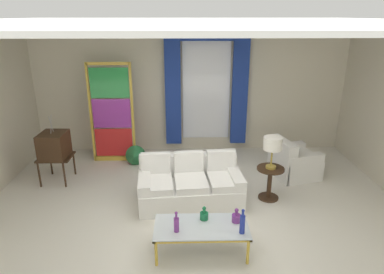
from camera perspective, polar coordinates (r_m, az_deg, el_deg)
The scene contains 16 objects.
ground_plane at distance 5.82m, azimuth 0.42°, elevation -12.82°, with size 16.00×16.00×0.00m, color silver.
wall_rear at distance 8.13m, azimuth -0.27°, elevation 8.12°, with size 8.00×0.12×3.00m, color beige.
ceiling_slab at distance 5.71m, azimuth 0.22°, elevation 18.61°, with size 8.00×7.60×0.04m, color white.
curtained_window at distance 7.94m, azimuth 2.44°, elevation 9.59°, with size 2.00×0.17×2.70m.
couch_white_long at distance 6.08m, azimuth -0.37°, elevation -7.95°, with size 1.83×1.06×0.86m.
coffee_table at distance 4.85m, azimuth 1.54°, elevation -14.86°, with size 1.28×0.63×0.41m.
bottle_blue_decanter at distance 4.91m, azimuth 7.35°, elevation -13.05°, with size 0.12×0.12×0.21m.
bottle_crystal_tall at distance 4.66m, azimuth -2.60°, elevation -14.15°, with size 0.07×0.07×0.30m.
bottle_amber_squat at distance 4.66m, azimuth 8.35°, elevation -13.97°, with size 0.07×0.07×0.36m.
bottle_ruby_flask at distance 4.93m, azimuth 2.02°, elevation -12.79°, with size 0.12×0.12×0.20m.
vintage_tv at distance 7.14m, azimuth -21.89°, elevation -1.42°, with size 0.62×0.61×1.35m.
armchair_white at distance 7.28m, azimuth 16.29°, elevation -4.11°, with size 0.99×0.98×0.80m.
stained_glass_divider at distance 7.67m, azimuth -13.13°, elevation 3.50°, with size 0.95×0.05×2.20m.
peacock_figurine at distance 7.56m, azimuth -9.43°, elevation -3.22°, with size 0.44×0.60×0.50m.
round_side_table at distance 6.28m, azimuth 12.74°, elevation -7.01°, with size 0.48×0.48×0.59m.
table_lamp_brass at distance 6.02m, azimuth 13.22°, elevation -1.27°, with size 0.32×0.32×0.57m.
Camera 1 is at (-0.17, -4.91, 3.12)m, focal length 32.19 mm.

